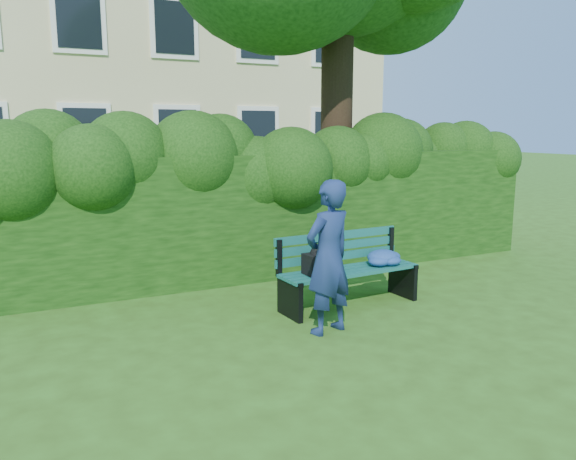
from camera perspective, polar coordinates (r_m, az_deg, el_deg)
name	(u,v)px	position (r m, az deg, el deg)	size (l,w,h in m)	color
ground	(311,320)	(6.51, 2.34, -9.11)	(80.00, 80.00, 0.00)	#304D16
apartment_building	(103,5)	(19.98, -18.31, 20.85)	(16.00, 8.08, 12.00)	#C3B483
hedge	(240,216)	(8.24, -4.88, 1.44)	(10.00, 1.00, 1.80)	black
park_bench	(352,266)	(6.96, 6.51, -3.61)	(1.82, 0.67, 0.89)	#115255
man_reading	(328,257)	(5.93, 4.13, -2.79)	(0.60, 0.39, 1.65)	navy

